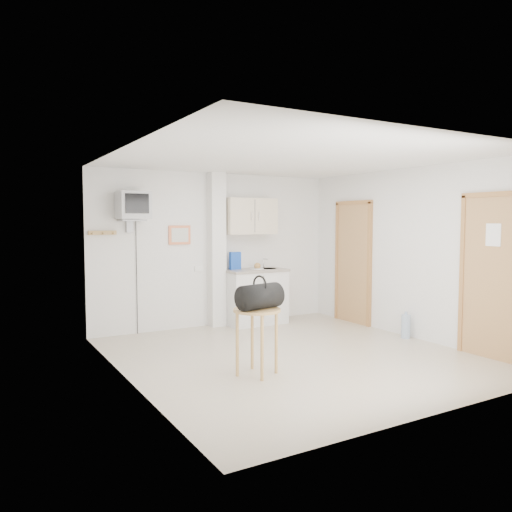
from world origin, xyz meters
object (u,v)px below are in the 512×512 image
round_table (257,320)px  duffel_bag (260,296)px  water_bottle (406,326)px  crt_television (133,206)px

round_table → duffel_bag: bearing=-59.7°
round_table → duffel_bag: (0.02, -0.03, 0.27)m
round_table → water_bottle: round_table is taller
crt_television → water_bottle: size_ratio=5.47×
duffel_bag → water_bottle: duffel_bag is taller
duffel_bag → water_bottle: size_ratio=1.42×
crt_television → round_table: size_ratio=2.88×
crt_television → duffel_bag: (0.67, -2.50, -1.05)m
round_table → water_bottle: bearing=8.5°
duffel_bag → crt_television: bearing=92.4°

